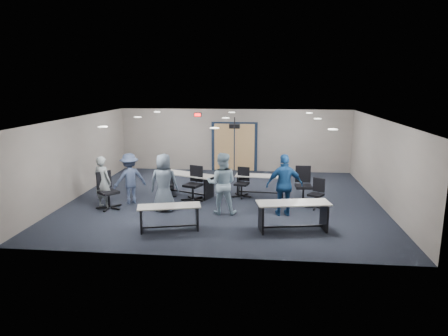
# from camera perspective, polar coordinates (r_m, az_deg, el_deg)

# --- Properties ---
(floor) EXTENTS (10.00, 10.00, 0.00)m
(floor) POSITION_cam_1_polar(r_m,az_deg,el_deg) (13.34, 0.02, -4.52)
(floor) COLOR black
(floor) RESTS_ON ground
(back_wall) EXTENTS (10.00, 0.04, 2.70)m
(back_wall) POSITION_cam_1_polar(r_m,az_deg,el_deg) (17.44, 1.50, 3.98)
(back_wall) COLOR gray
(back_wall) RESTS_ON floor
(front_wall) EXTENTS (10.00, 0.04, 2.70)m
(front_wall) POSITION_cam_1_polar(r_m,az_deg,el_deg) (8.68, -2.96, -4.46)
(front_wall) COLOR gray
(front_wall) RESTS_ON floor
(left_wall) EXTENTS (0.04, 9.00, 2.70)m
(left_wall) POSITION_cam_1_polar(r_m,az_deg,el_deg) (14.40, -20.20, 1.49)
(left_wall) COLOR gray
(left_wall) RESTS_ON floor
(right_wall) EXTENTS (0.04, 9.00, 2.70)m
(right_wall) POSITION_cam_1_polar(r_m,az_deg,el_deg) (13.48, 21.68, 0.69)
(right_wall) COLOR gray
(right_wall) RESTS_ON floor
(ceiling) EXTENTS (10.00, 9.00, 0.04)m
(ceiling) POSITION_cam_1_polar(r_m,az_deg,el_deg) (12.83, 0.02, 7.11)
(ceiling) COLOR silver
(ceiling) RESTS_ON back_wall
(double_door) EXTENTS (2.00, 0.07, 2.20)m
(double_door) POSITION_cam_1_polar(r_m,az_deg,el_deg) (17.45, 1.49, 2.99)
(double_door) COLOR black
(double_door) RESTS_ON back_wall
(exit_sign) EXTENTS (0.32, 0.07, 0.18)m
(exit_sign) POSITION_cam_1_polar(r_m,az_deg,el_deg) (17.46, -3.78, 7.60)
(exit_sign) COLOR black
(exit_sign) RESTS_ON back_wall
(ceiling_projector) EXTENTS (0.35, 0.32, 0.37)m
(ceiling_projector) POSITION_cam_1_polar(r_m,az_deg,el_deg) (13.33, 1.53, 6.02)
(ceiling_projector) COLOR black
(ceiling_projector) RESTS_ON ceiling
(ceiling_can_lights) EXTENTS (6.24, 5.74, 0.02)m
(ceiling_can_lights) POSITION_cam_1_polar(r_m,az_deg,el_deg) (13.08, 0.13, 7.07)
(ceiling_can_lights) COLOR white
(ceiling_can_lights) RESTS_ON ceiling
(table_front_left) EXTENTS (1.72, 0.94, 0.66)m
(table_front_left) POSITION_cam_1_polar(r_m,az_deg,el_deg) (10.65, -7.81, -6.44)
(table_front_left) COLOR beige
(table_front_left) RESTS_ON floor
(table_front_right) EXTENTS (1.98, 0.98, 0.77)m
(table_front_right) POSITION_cam_1_polar(r_m,az_deg,el_deg) (10.64, 9.83, -6.11)
(table_front_right) COLOR beige
(table_front_right) RESTS_ON floor
(table_back_left) EXTENTS (1.98, 1.32, 0.77)m
(table_back_left) POSITION_cam_1_polar(r_m,az_deg,el_deg) (13.75, -5.17, -1.81)
(table_back_left) COLOR beige
(table_back_left) RESTS_ON floor
(table_back_right) EXTENTS (1.76, 0.68, 0.96)m
(table_back_right) POSITION_cam_1_polar(r_m,az_deg,el_deg) (13.80, 5.23, -1.91)
(table_back_right) COLOR beige
(table_back_right) RESTS_ON floor
(chair_back_a) EXTENTS (0.80, 0.80, 0.98)m
(chair_back_a) POSITION_cam_1_polar(r_m,az_deg,el_deg) (13.52, -8.31, -2.27)
(chair_back_a) COLOR black
(chair_back_a) RESTS_ON floor
(chair_back_b) EXTENTS (0.94, 0.94, 1.14)m
(chair_back_b) POSITION_cam_1_polar(r_m,az_deg,el_deg) (13.12, -4.50, -2.27)
(chair_back_b) COLOR black
(chair_back_b) RESTS_ON floor
(chair_back_c) EXTENTS (0.77, 0.77, 1.01)m
(chair_back_c) POSITION_cam_1_polar(r_m,az_deg,el_deg) (13.51, 2.54, -2.11)
(chair_back_c) COLOR black
(chair_back_c) RESTS_ON floor
(chair_back_d) EXTENTS (0.77, 0.77, 1.17)m
(chair_back_d) POSITION_cam_1_polar(r_m,az_deg,el_deg) (13.11, 11.30, -2.40)
(chair_back_d) COLOR black
(chair_back_d) RESTS_ON floor
(chair_loose_left) EXTENTS (1.01, 1.01, 1.15)m
(chair_loose_left) POSITION_cam_1_polar(r_m,az_deg,el_deg) (12.74, -16.17, -3.14)
(chair_loose_left) COLOR black
(chair_loose_left) RESTS_ON floor
(chair_loose_right) EXTENTS (0.80, 0.80, 0.92)m
(chair_loose_right) POSITION_cam_1_polar(r_m,az_deg,el_deg) (12.66, 12.97, -3.59)
(chair_loose_right) COLOR black
(chair_loose_right) RESTS_ON floor
(person_gray) EXTENTS (0.69, 0.56, 1.63)m
(person_gray) POSITION_cam_1_polar(r_m,az_deg,el_deg) (12.90, -16.94, -1.91)
(person_gray) COLOR #8E989B
(person_gray) RESTS_ON floor
(person_plaid) EXTENTS (0.87, 0.57, 1.76)m
(person_plaid) POSITION_cam_1_polar(r_m,az_deg,el_deg) (12.12, -8.57, -2.07)
(person_plaid) COLOR #4D5A6A
(person_plaid) RESTS_ON floor
(person_lightblue) EXTENTS (0.89, 0.70, 1.83)m
(person_lightblue) POSITION_cam_1_polar(r_m,az_deg,el_deg) (11.74, -0.31, -2.22)
(person_lightblue) COLOR #9FBED2
(person_lightblue) RESTS_ON floor
(person_navy) EXTENTS (1.12, 0.61, 1.82)m
(person_navy) POSITION_cam_1_polar(r_m,az_deg,el_deg) (11.71, 8.64, -2.42)
(person_navy) COLOR navy
(person_navy) RESTS_ON floor
(person_back) EXTENTS (1.21, 1.11, 1.63)m
(person_back) POSITION_cam_1_polar(r_m,az_deg,el_deg) (13.10, -13.31, -1.48)
(person_back) COLOR #384565
(person_back) RESTS_ON floor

